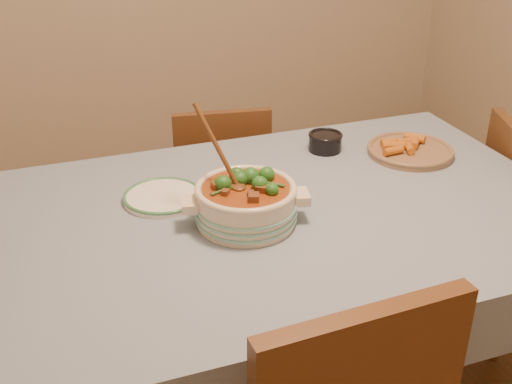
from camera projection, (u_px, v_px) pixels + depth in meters
dining_table at (280, 238)px, 1.85m from camera, size 1.68×1.08×0.76m
stew_casserole at (246, 200)px, 1.71m from camera, size 0.35×0.31×0.32m
white_plate at (163, 197)px, 1.86m from camera, size 0.26×0.26×0.02m
condiment_bowl at (325, 141)px, 2.16m from camera, size 0.12×0.12×0.06m
fried_plate at (410, 149)px, 2.14m from camera, size 0.29×0.29×0.05m
chair_far at (221, 183)px, 2.63m from camera, size 0.43×0.43×0.80m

